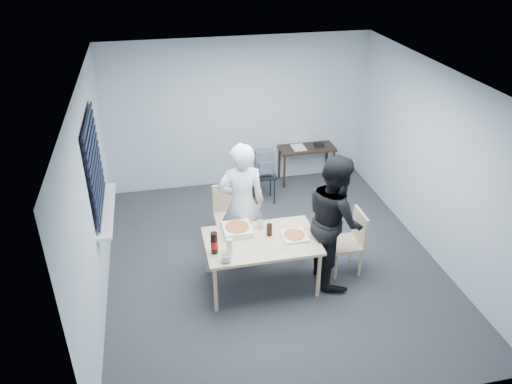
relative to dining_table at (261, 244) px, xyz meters
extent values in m
plane|color=#2A2A2F|center=(0.27, 0.42, -0.63)|extent=(5.00, 5.00, 0.00)
plane|color=white|center=(0.27, 0.42, 1.97)|extent=(5.00, 5.00, 0.00)
plane|color=#AEB7C2|center=(0.27, 2.92, 0.67)|extent=(4.50, 0.00, 4.50)
plane|color=#AEB7C2|center=(0.27, -2.08, 0.67)|extent=(4.50, 0.00, 4.50)
plane|color=#AEB7C2|center=(-1.98, 0.42, 0.67)|extent=(0.00, 5.00, 5.00)
plane|color=#AEB7C2|center=(2.52, 0.42, 0.67)|extent=(0.00, 5.00, 5.00)
plane|color=black|center=(-1.97, 0.82, 0.92)|extent=(0.00, 1.30, 1.30)
cube|color=black|center=(-1.94, 0.82, 0.92)|extent=(0.04, 1.30, 1.25)
cube|color=silver|center=(-1.89, 0.82, 0.25)|extent=(0.18, 1.42, 0.05)
cube|color=beige|center=(0.00, 0.00, 0.04)|extent=(1.42, 0.90, 0.04)
cylinder|color=beige|center=(-0.65, -0.39, -0.31)|extent=(0.05, 0.05, 0.65)
cylinder|color=beige|center=(-0.65, 0.39, -0.31)|extent=(0.05, 0.05, 0.65)
cylinder|color=beige|center=(0.65, -0.39, -0.31)|extent=(0.05, 0.05, 0.65)
cylinder|color=beige|center=(0.65, 0.39, -0.31)|extent=(0.05, 0.05, 0.65)
cube|color=beige|center=(-0.24, 1.00, -0.20)|extent=(0.42, 0.42, 0.04)
cube|color=beige|center=(-0.24, 1.19, 0.04)|extent=(0.42, 0.04, 0.44)
cylinder|color=beige|center=(-0.41, 0.83, -0.43)|extent=(0.03, 0.03, 0.41)
cylinder|color=beige|center=(-0.41, 1.17, -0.43)|extent=(0.03, 0.03, 0.41)
cylinder|color=beige|center=(-0.07, 0.83, -0.43)|extent=(0.03, 0.03, 0.41)
cylinder|color=beige|center=(-0.07, 1.17, -0.43)|extent=(0.03, 0.03, 0.41)
cube|color=beige|center=(1.16, 0.05, -0.20)|extent=(0.42, 0.42, 0.04)
cube|color=beige|center=(1.35, 0.05, 0.04)|extent=(0.04, 0.42, 0.44)
cylinder|color=beige|center=(0.99, -0.12, -0.43)|extent=(0.03, 0.03, 0.41)
cylinder|color=beige|center=(0.99, 0.22, -0.43)|extent=(0.03, 0.03, 0.41)
cylinder|color=beige|center=(1.33, -0.12, -0.43)|extent=(0.03, 0.03, 0.41)
cylinder|color=beige|center=(1.33, 0.22, -0.43)|extent=(0.03, 0.03, 0.41)
imported|color=silver|center=(-0.14, 0.60, 0.25)|extent=(0.65, 0.42, 1.77)
imported|color=black|center=(0.94, -0.03, 0.25)|extent=(0.47, 0.86, 1.77)
cube|color=#301F16|center=(1.45, 2.70, 0.01)|extent=(0.99, 0.44, 0.04)
cylinder|color=#301F16|center=(0.99, 2.52, -0.32)|extent=(0.04, 0.04, 0.62)
cylinder|color=#301F16|center=(0.99, 2.88, -0.32)|extent=(0.04, 0.04, 0.62)
cylinder|color=#301F16|center=(1.90, 2.52, -0.32)|extent=(0.04, 0.04, 0.62)
cylinder|color=#301F16|center=(1.90, 2.88, -0.32)|extent=(0.04, 0.04, 0.62)
cube|color=black|center=(0.53, 2.12, -0.14)|extent=(0.37, 0.37, 0.04)
cylinder|color=black|center=(0.38, 1.97, -0.40)|extent=(0.04, 0.04, 0.47)
cylinder|color=black|center=(0.38, 2.26, -0.40)|extent=(0.04, 0.04, 0.47)
cylinder|color=black|center=(0.67, 1.97, -0.40)|extent=(0.04, 0.04, 0.47)
cylinder|color=black|center=(0.67, 2.26, -0.40)|extent=(0.04, 0.04, 0.47)
cube|color=#575A65|center=(0.53, 2.12, 0.10)|extent=(0.31, 0.16, 0.43)
cube|color=#575A65|center=(0.53, 2.01, 0.05)|extent=(0.22, 0.06, 0.20)
cube|color=white|center=(-0.26, 0.24, 0.08)|extent=(0.36, 0.36, 0.04)
cube|color=white|center=(-0.26, 0.24, 0.12)|extent=(0.36, 0.36, 0.04)
cylinder|color=#CC7F38|center=(-0.26, 0.24, 0.14)|extent=(0.31, 0.31, 0.01)
cube|color=white|center=(0.42, -0.03, 0.08)|extent=(0.31, 0.31, 0.03)
cylinder|color=#CC7F38|center=(0.42, -0.03, 0.10)|extent=(0.26, 0.26, 0.01)
imported|color=silver|center=(-0.50, -0.35, 0.11)|extent=(0.17, 0.17, 0.10)
imported|color=silver|center=(0.05, 0.28, 0.11)|extent=(0.10, 0.10, 0.09)
cylinder|color=black|center=(0.12, 0.08, 0.14)|extent=(0.08, 0.08, 0.16)
cylinder|color=black|center=(-0.61, -0.15, 0.20)|extent=(0.09, 0.09, 0.28)
cylinder|color=red|center=(-0.61, -0.15, 0.18)|extent=(0.09, 0.09, 0.09)
cylinder|color=silver|center=(-0.43, -0.16, 0.15)|extent=(0.10, 0.10, 0.18)
torus|color=red|center=(0.22, -0.26, 0.06)|extent=(0.06, 0.06, 0.00)
cube|color=white|center=(1.30, 2.72, 0.03)|extent=(0.32, 0.37, 0.01)
cube|color=black|center=(1.67, 2.70, 0.06)|extent=(0.16, 0.12, 0.07)
camera|label=1|loc=(-1.16, -5.06, 3.62)|focal=35.00mm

